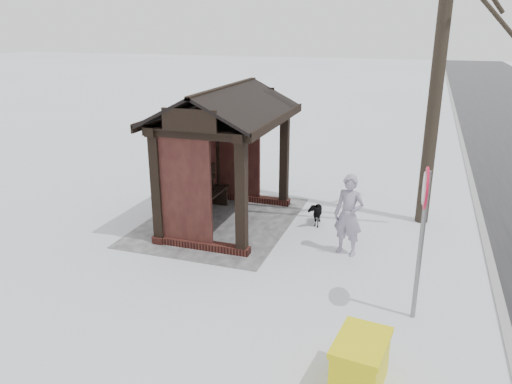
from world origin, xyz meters
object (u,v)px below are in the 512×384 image
(bus_shelter, at_px, (219,129))
(pedestrian, at_px, (349,215))
(road_sign, at_px, (423,213))
(dog, at_px, (315,212))
(grit_bin, at_px, (360,363))

(bus_shelter, height_order, pedestrian, bus_shelter)
(pedestrian, height_order, road_sign, road_sign)
(bus_shelter, xyz_separation_m, dog, (-0.54, 2.06, -1.88))
(bus_shelter, bearing_deg, dog, 104.68)
(pedestrian, xyz_separation_m, road_sign, (1.94, 1.32, 0.92))
(pedestrian, height_order, grit_bin, pedestrian)
(pedestrian, relative_size, dog, 2.43)
(road_sign, bearing_deg, dog, -148.41)
(grit_bin, height_order, road_sign, road_sign)
(bus_shelter, distance_m, road_sign, 5.11)
(pedestrian, bearing_deg, road_sign, -40.69)
(dog, height_order, road_sign, road_sign)
(pedestrian, relative_size, grit_bin, 1.70)
(dog, height_order, grit_bin, grit_bin)
(dog, xyz_separation_m, grit_bin, (5.10, 1.68, 0.06))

